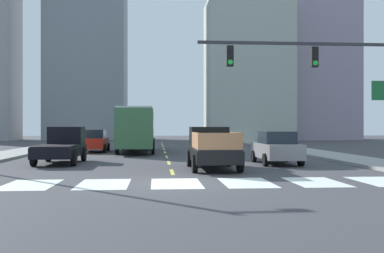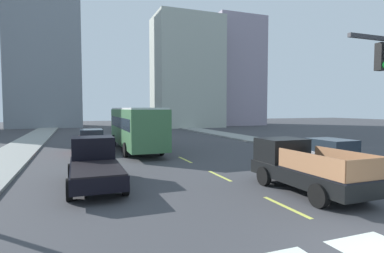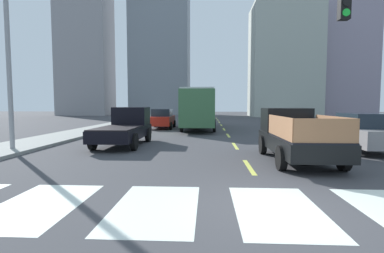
# 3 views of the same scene
# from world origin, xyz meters

# --- Properties ---
(ground_plane) EXTENTS (160.00, 160.00, 0.00)m
(ground_plane) POSITION_xyz_m (0.00, 0.00, 0.00)
(ground_plane) COLOR #3E3E42
(sidewalk_right) EXTENTS (2.92, 110.00, 0.15)m
(sidewalk_right) POSITION_xyz_m (10.67, 18.00, 0.07)
(sidewalk_right) COLOR gray
(sidewalk_right) RESTS_ON ground
(sidewalk_left) EXTENTS (2.92, 110.00, 0.15)m
(sidewalk_left) POSITION_xyz_m (-10.67, 18.00, 0.07)
(sidewalk_left) COLOR gray
(sidewalk_left) RESTS_ON ground
(crosswalk_stripe_1) EXTENTS (1.73, 2.97, 0.01)m
(crosswalk_stripe_1) POSITION_xyz_m (-4.97, 0.00, 0.00)
(crosswalk_stripe_1) COLOR silver
(crosswalk_stripe_1) RESTS_ON ground
(crosswalk_stripe_2) EXTENTS (1.73, 2.97, 0.01)m
(crosswalk_stripe_2) POSITION_xyz_m (-2.49, 0.00, 0.00)
(crosswalk_stripe_2) COLOR silver
(crosswalk_stripe_2) RESTS_ON ground
(crosswalk_stripe_3) EXTENTS (1.73, 2.97, 0.01)m
(crosswalk_stripe_3) POSITION_xyz_m (0.00, 0.00, 0.00)
(crosswalk_stripe_3) COLOR silver
(crosswalk_stripe_3) RESTS_ON ground
(lane_dash_0) EXTENTS (0.16, 2.40, 0.01)m
(lane_dash_0) POSITION_xyz_m (0.00, 4.00, 0.00)
(lane_dash_0) COLOR #D2D554
(lane_dash_0) RESTS_ON ground
(lane_dash_1) EXTENTS (0.16, 2.40, 0.01)m
(lane_dash_1) POSITION_xyz_m (0.00, 9.00, 0.00)
(lane_dash_1) COLOR #D2D554
(lane_dash_1) RESTS_ON ground
(lane_dash_2) EXTENTS (0.16, 2.40, 0.01)m
(lane_dash_2) POSITION_xyz_m (0.00, 14.00, 0.00)
(lane_dash_2) COLOR #D2D554
(lane_dash_2) RESTS_ON ground
(lane_dash_3) EXTENTS (0.16, 2.40, 0.01)m
(lane_dash_3) POSITION_xyz_m (0.00, 19.00, 0.00)
(lane_dash_3) COLOR #D2D554
(lane_dash_3) RESTS_ON ground
(lane_dash_4) EXTENTS (0.16, 2.40, 0.01)m
(lane_dash_4) POSITION_xyz_m (0.00, 24.00, 0.00)
(lane_dash_4) COLOR #D2D554
(lane_dash_4) RESTS_ON ground
(lane_dash_5) EXTENTS (0.16, 2.40, 0.01)m
(lane_dash_5) POSITION_xyz_m (0.00, 29.00, 0.00)
(lane_dash_5) COLOR #D2D554
(lane_dash_5) RESTS_ON ground
(lane_dash_6) EXTENTS (0.16, 2.40, 0.01)m
(lane_dash_6) POSITION_xyz_m (0.00, 34.00, 0.00)
(lane_dash_6) COLOR #D2D554
(lane_dash_6) RESTS_ON ground
(lane_dash_7) EXTENTS (0.16, 2.40, 0.01)m
(lane_dash_7) POSITION_xyz_m (0.00, 39.00, 0.00)
(lane_dash_7) COLOR #D2D554
(lane_dash_7) RESTS_ON ground
(pickup_stakebed) EXTENTS (2.18, 5.20, 1.96)m
(pickup_stakebed) POSITION_xyz_m (1.93, 5.55, 0.94)
(pickup_stakebed) COLOR black
(pickup_stakebed) RESTS_ON ground
(pickup_dark) EXTENTS (2.18, 5.20, 1.96)m
(pickup_dark) POSITION_xyz_m (-5.75, 9.36, 0.92)
(pickup_dark) COLOR black
(pickup_dark) RESTS_ON ground
(city_bus) EXTENTS (2.72, 10.80, 3.32)m
(city_bus) POSITION_xyz_m (-2.15, 19.34, 1.95)
(city_bus) COLOR #3B6C42
(city_bus) RESTS_ON ground
(sedan_far) EXTENTS (2.02, 4.40, 1.72)m
(sedan_far) POSITION_xyz_m (5.62, 7.75, 0.86)
(sedan_far) COLOR gray
(sedan_far) RESTS_ON ground
(sedan_near_right) EXTENTS (2.02, 4.40, 1.72)m
(sedan_near_right) POSITION_xyz_m (-5.41, 19.78, 0.86)
(sedan_near_right) COLOR red
(sedan_near_right) RESTS_ON ground
(streetlight_left) EXTENTS (2.20, 0.28, 9.00)m
(streetlight_left) POSITION_xyz_m (-9.96, 6.63, 4.97)
(streetlight_left) COLOR gray
(streetlight_left) RESTS_ON ground
(block_mid_left) EXTENTS (9.79, 10.78, 20.95)m
(block_mid_left) POSITION_xyz_m (23.33, 51.28, 10.48)
(block_mid_left) COLOR #978A9C
(block_mid_left) RESTS_ON ground
(block_mid_right) EXTENTS (11.76, 9.09, 27.96)m
(block_mid_right) POSITION_xyz_m (-11.21, 55.50, 13.98)
(block_mid_right) COLOR gray
(block_mid_right) RESTS_ON ground
(block_low_left) EXTENTS (11.41, 8.38, 19.17)m
(block_low_left) POSITION_xyz_m (11.99, 46.73, 9.59)
(block_low_left) COLOR #AAB0A3
(block_low_left) RESTS_ON ground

